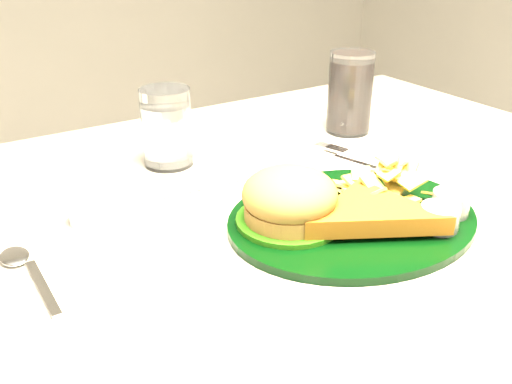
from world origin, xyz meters
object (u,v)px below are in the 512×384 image
Objects in this scene: water_glass at (167,128)px; fork_napkin at (364,164)px; cola_glass at (350,93)px; dinner_plate at (354,195)px.

fork_napkin is at bearing -35.09° from water_glass.
water_glass is 0.31m from cola_glass.
fork_napkin is (0.12, 0.11, -0.03)m from dinner_plate.
fork_napkin is (-0.08, -0.13, -0.06)m from cola_glass.
dinner_plate is at bearing -68.51° from water_glass.
dinner_plate is 2.72× the size of water_glass.
fork_napkin is at bearing -122.00° from cola_glass.
water_glass is (-0.11, 0.27, 0.02)m from dinner_plate.
cola_glass reaches higher than water_glass.
cola_glass is at bearing 41.93° from fork_napkin.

